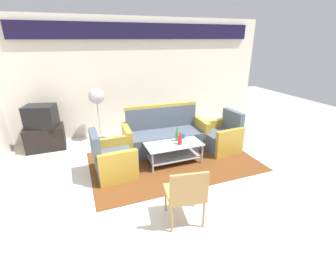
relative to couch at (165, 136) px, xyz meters
The scene contains 14 objects.
ground_plane 1.60m from the couch, 89.98° to the right, with size 14.00×14.00×0.00m, color beige.
wall_back 1.89m from the couch, 89.98° to the left, with size 6.52×0.19×2.80m.
rug 0.69m from the couch, 94.83° to the right, with size 3.22×2.03×0.01m, color brown.
couch is the anchor object (origin of this frame).
armchair_left 1.42m from the couch, 151.60° to the right, with size 0.72×0.78×0.85m.
armchair_right 1.24m from the couch, 22.19° to the right, with size 0.74×0.80×0.85m.
coffee_table 0.62m from the couch, 95.91° to the right, with size 1.10×0.60×0.40m.
bottle_red 0.74m from the couch, 86.93° to the right, with size 0.08×0.08×0.24m.
bottle_green 0.57m from the couch, 83.70° to the right, with size 0.07×0.07×0.28m.
cup 0.53m from the couch, 64.74° to the right, with size 0.08×0.08×0.10m, color #2659A5.
tv_stand 2.66m from the couch, 158.26° to the left, with size 0.80×0.50×0.52m, color black.
television 2.70m from the couch, 158.21° to the left, with size 0.70×0.59×0.48m.
pedestal_fan 1.79m from the couch, 141.00° to the left, with size 0.36×0.36×1.27m.
wicker_chair 2.35m from the couch, 103.94° to the right, with size 0.55×0.55×0.84m.
Camera 1 is at (-1.70, -3.00, 2.32)m, focal length 25.59 mm.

